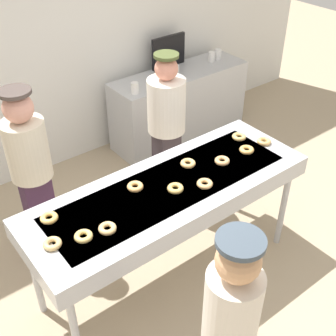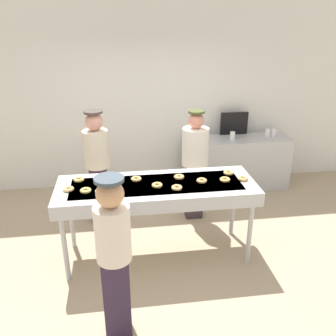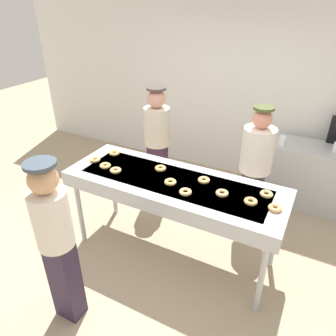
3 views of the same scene
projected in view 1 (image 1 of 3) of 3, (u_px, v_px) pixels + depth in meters
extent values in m
plane|color=tan|center=(169.00, 273.00, 3.96)|extent=(16.00, 16.00, 0.00)
cube|color=white|center=(33.00, 30.00, 4.47)|extent=(8.00, 0.12, 3.20)
cube|color=#B7BABF|center=(170.00, 194.00, 3.44)|extent=(2.31, 0.81, 0.16)
cube|color=slate|center=(170.00, 190.00, 3.42)|extent=(1.97, 0.57, 0.08)
cylinder|color=#B7BABF|center=(76.00, 335.00, 2.99)|extent=(0.06, 0.06, 0.82)
cylinder|color=#B7BABF|center=(283.00, 209.00, 4.04)|extent=(0.06, 0.06, 0.82)
cylinder|color=#B7BABF|center=(35.00, 276.00, 3.41)|extent=(0.06, 0.06, 0.82)
cylinder|color=#B7BABF|center=(232.00, 176.00, 4.46)|extent=(0.06, 0.06, 0.82)
torus|color=#DEBA66|center=(83.00, 236.00, 2.92)|extent=(0.13, 0.13, 0.04)
torus|color=#EEBA60|center=(49.00, 218.00, 3.07)|extent=(0.17, 0.17, 0.04)
torus|color=#DDB661|center=(175.00, 188.00, 3.34)|extent=(0.14, 0.14, 0.04)
torus|color=#DEB46F|center=(52.00, 244.00, 2.87)|extent=(0.17, 0.17, 0.04)
torus|color=#EAB35D|center=(247.00, 150.00, 3.77)|extent=(0.17, 0.17, 0.04)
torus|color=#DEB270|center=(107.00, 228.00, 2.98)|extent=(0.13, 0.13, 0.04)
torus|color=#E9AD61|center=(135.00, 187.00, 3.35)|extent=(0.17, 0.17, 0.04)
torus|color=#E9B367|center=(188.00, 163.00, 3.60)|extent=(0.13, 0.13, 0.04)
torus|color=#E2AC6B|center=(205.00, 184.00, 3.38)|extent=(0.15, 0.15, 0.04)
torus|color=#DDB466|center=(239.00, 137.00, 3.94)|extent=(0.18, 0.18, 0.04)
torus|color=#E2A96B|center=(222.00, 161.00, 3.63)|extent=(0.14, 0.14, 0.04)
torus|color=#E0AE65|center=(264.00, 141.00, 3.88)|extent=(0.18, 0.18, 0.04)
cube|color=#382F36|center=(167.00, 165.00, 4.60)|extent=(0.24, 0.18, 0.84)
cylinder|color=silver|center=(166.00, 106.00, 4.20)|extent=(0.37, 0.37, 0.53)
sphere|color=tan|center=(166.00, 69.00, 3.98)|extent=(0.22, 0.22, 0.22)
cylinder|color=#465128|center=(166.00, 55.00, 3.91)|extent=(0.23, 0.23, 0.03)
cube|color=#3C223C|center=(41.00, 214.00, 3.96)|extent=(0.24, 0.18, 0.86)
cylinder|color=beige|center=(27.00, 150.00, 3.56)|extent=(0.34, 0.34, 0.51)
sphere|color=tan|center=(18.00, 108.00, 3.34)|extent=(0.24, 0.24, 0.24)
cylinder|color=#463B37|center=(14.00, 92.00, 3.26)|extent=(0.25, 0.25, 0.03)
cylinder|color=silver|center=(232.00, 309.00, 2.33)|extent=(0.30, 0.30, 0.51)
sphere|color=tan|center=(238.00, 261.00, 2.12)|extent=(0.23, 0.23, 0.23)
cylinder|color=#3D4A56|center=(241.00, 241.00, 2.04)|extent=(0.24, 0.24, 0.03)
cube|color=#B7BABF|center=(179.00, 105.00, 5.63)|extent=(1.79, 0.56, 0.89)
cylinder|color=white|center=(176.00, 70.00, 5.26)|extent=(0.08, 0.08, 0.13)
cylinder|color=white|center=(212.00, 57.00, 5.61)|extent=(0.08, 0.08, 0.13)
cylinder|color=white|center=(218.00, 54.00, 5.67)|extent=(0.08, 0.08, 0.13)
cylinder|color=white|center=(135.00, 88.00, 4.87)|extent=(0.08, 0.08, 0.13)
cube|color=black|center=(168.00, 51.00, 5.40)|extent=(0.48, 0.04, 0.39)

